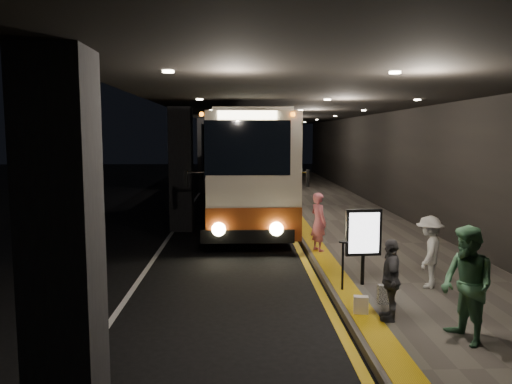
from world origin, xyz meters
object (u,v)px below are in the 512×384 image
object	(u,v)px
passenger_waiting_green	(467,285)
info_sign	(364,234)
stanchion_post	(343,266)
passenger_boarding	(319,222)
coach_second	(247,163)
passenger_waiting_white	(429,252)
coach_main	(245,171)
passenger_waiting_grey	(391,279)
bag_polka	(386,294)
bag_plain	(361,305)

from	to	relation	value
passenger_waiting_green	info_sign	xyz separation A→B (m)	(-0.87, 3.09, 0.19)
stanchion_post	passenger_boarding	bearing A→B (deg)	89.20
coach_second	stanchion_post	world-z (taller)	coach_second
passenger_boarding	passenger_waiting_white	world-z (taller)	passenger_boarding
coach_main	passenger_waiting_grey	size ratio (longest dim) A/B	9.01
passenger_waiting_white	bag_polka	xyz separation A→B (m)	(-1.23, -1.06, -0.59)
coach_main	stanchion_post	xyz separation A→B (m)	(1.95, -9.96, -1.29)
bag_polka	stanchion_post	xyz separation A→B (m)	(-0.67, 0.90, 0.33)
passenger_waiting_white	coach_second	bearing A→B (deg)	-140.26
bag_polka	stanchion_post	bearing A→B (deg)	126.55
coach_main	bag_polka	bearing A→B (deg)	-78.04
passenger_waiting_white	bag_plain	world-z (taller)	passenger_waiting_white
coach_main	passenger_waiting_green	size ratio (longest dim) A/B	7.08
passenger_waiting_green	info_sign	size ratio (longest dim) A/B	1.11
coach_second	bag_polka	world-z (taller)	coach_second
stanchion_post	passenger_waiting_green	bearing A→B (deg)	-62.83
passenger_boarding	passenger_waiting_white	distance (m)	3.90
passenger_waiting_green	stanchion_post	bearing A→B (deg)	-165.37
passenger_waiting_green	bag_plain	xyz separation A→B (m)	(-1.34, 1.30, -0.77)
bag_polka	info_sign	size ratio (longest dim) A/B	0.23
coach_main	passenger_boarding	world-z (taller)	coach_main
coach_main	bag_plain	world-z (taller)	coach_main
bag_polka	stanchion_post	distance (m)	1.17
coach_main	info_sign	distance (m)	9.92
passenger_boarding	stanchion_post	size ratio (longest dim) A/B	1.60
coach_second	info_sign	distance (m)	20.40
passenger_waiting_white	bag_polka	size ratio (longest dim) A/B	4.07
passenger_waiting_grey	info_sign	bearing A→B (deg)	-169.50
coach_second	info_sign	xyz separation A→B (m)	(2.27, -20.27, -0.38)
coach_main	passenger_waiting_white	distance (m)	10.58
coach_second	passenger_waiting_grey	world-z (taller)	coach_second
passenger_waiting_grey	bag_plain	size ratio (longest dim) A/B	4.42
coach_main	coach_second	world-z (taller)	coach_main
bag_plain	info_sign	distance (m)	2.08
passenger_waiting_grey	passenger_waiting_green	bearing A→B (deg)	52.96
coach_second	passenger_boarding	xyz separation A→B (m)	(1.80, -17.05, -0.68)
bag_polka	info_sign	distance (m)	1.58
coach_main	passenger_waiting_green	bearing A→B (deg)	-76.82
coach_main	passenger_boarding	distance (m)	6.75
passenger_waiting_green	stanchion_post	size ratio (longest dim) A/B	1.79
coach_main	passenger_waiting_green	xyz separation A→B (m)	(3.34, -12.67, -0.88)
passenger_waiting_green	bag_polka	distance (m)	2.09
passenger_waiting_grey	stanchion_post	world-z (taller)	passenger_waiting_grey
passenger_waiting_grey	bag_plain	distance (m)	0.78
coach_second	passenger_boarding	distance (m)	17.16
passenger_waiting_green	passenger_waiting_white	size ratio (longest dim) A/B	1.20
bag_polka	passenger_waiting_white	bearing A→B (deg)	40.71
coach_main	passenger_waiting_grey	xyz separation A→B (m)	(2.45, -11.66, -1.08)
passenger_waiting_grey	info_sign	size ratio (longest dim) A/B	0.87
coach_second	passenger_waiting_white	size ratio (longest dim) A/B	7.10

